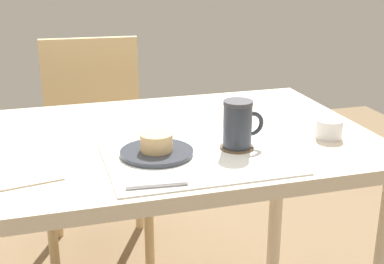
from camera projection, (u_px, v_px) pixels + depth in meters
dining_table at (151, 165)px, 1.45m from camera, size 1.19×0.75×0.72m
wooden_chair at (95, 137)px, 2.12m from camera, size 0.45×0.45×0.86m
placemat at (197, 156)px, 1.29m from camera, size 0.44×0.36×0.00m
pastry_plate at (157, 153)px, 1.29m from camera, size 0.18×0.18×0.01m
pastry at (157, 142)px, 1.28m from camera, size 0.08×0.08×0.04m
coffee_coaster at (237, 147)px, 1.33m from camera, size 0.08×0.08×0.00m
coffee_mug at (238, 124)px, 1.31m from camera, size 0.11×0.07×0.12m
teaspoon at (157, 185)px, 1.12m from camera, size 0.13×0.02×0.01m
paper_napkin at (23, 173)px, 1.19m from camera, size 0.17×0.17×0.00m
sugar_bowl at (329, 129)px, 1.41m from camera, size 0.07×0.07×0.05m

